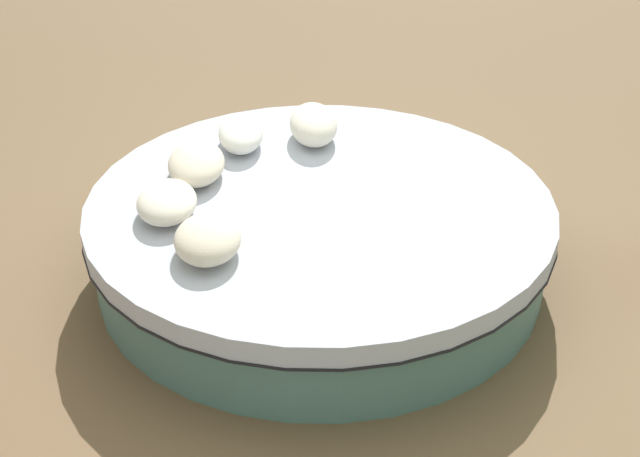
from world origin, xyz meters
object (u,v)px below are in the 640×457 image
Objects in this scene: throw_pillow_0 at (313,124)px; throw_pillow_2 at (196,163)px; round_bed at (320,235)px; throw_pillow_1 at (241,133)px; throw_pillow_3 at (167,202)px; throw_pillow_4 at (208,239)px.

throw_pillow_0 reaches higher than throw_pillow_2.
round_bed is 0.94m from throw_pillow_1.
throw_pillow_1 is at bearing 31.40° from round_bed.
round_bed is 0.94m from throw_pillow_3.
throw_pillow_2 is 0.48m from throw_pillow_3.
round_bed is 0.89m from throw_pillow_4.
throw_pillow_2 is 1.16× the size of throw_pillow_4.
throw_pillow_0 is 1.49m from throw_pillow_4.
throw_pillow_0 is at bearing -58.60° from throw_pillow_2.
throw_pillow_0 is (0.81, -0.02, 0.35)m from round_bed.
throw_pillow_1 is (0.75, 0.46, 0.33)m from round_bed.
throw_pillow_3 is (-0.46, 0.15, -0.00)m from throw_pillow_2.
throw_pillow_0 is 1.13× the size of throw_pillow_3.
throw_pillow_1 is at bearing 97.01° from throw_pillow_0.
throw_pillow_1 is at bearing -7.82° from throw_pillow_4.
throw_pillow_2 is at bearing 121.40° from throw_pillow_0.
throw_pillow_1 is 0.95× the size of throw_pillow_2.
throw_pillow_2 reaches higher than throw_pillow_3.
throw_pillow_1 is 0.48m from throw_pillow_2.
throw_pillow_4 is (-1.34, 0.65, -0.02)m from throw_pillow_0.
round_bed is 0.88m from throw_pillow_0.
throw_pillow_4 is (-0.88, -0.10, 0.00)m from throw_pillow_2.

